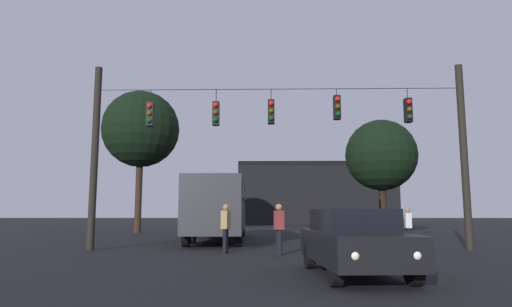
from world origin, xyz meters
TOP-DOWN VIEW (x-y plane):
  - ground_plane at (0.00, 24.50)m, footprint 168.00×168.00m
  - overhead_signal_span at (-0.02, 12.92)m, footprint 14.65×0.44m
  - city_bus at (-2.86, 18.90)m, footprint 2.87×11.07m
  - car_near_right at (1.55, 6.34)m, footprint 2.12×4.44m
  - pedestrian_crossing_left at (5.32, 14.18)m, footprint 0.28×0.38m
  - pedestrian_crossing_center at (-1.90, 11.81)m, footprint 0.34×0.42m
  - pedestrian_crossing_right at (-0.02, 11.18)m, footprint 0.36×0.42m
  - corner_building at (5.71, 52.15)m, footprint 18.71×10.38m
  - tree_left_silhouette at (-9.43, 26.85)m, footprint 5.49×5.49m
  - tree_behind_building at (6.83, 23.60)m, footprint 4.47×4.47m

SIDE VIEW (x-z plane):
  - ground_plane at x=0.00m, z-range 0.00..0.00m
  - car_near_right at x=1.55m, z-range 0.04..1.56m
  - pedestrian_crossing_left at x=5.32m, z-range 0.10..1.74m
  - pedestrian_crossing_right at x=-0.02m, z-range 0.12..1.85m
  - pedestrian_crossing_center at x=-1.90m, z-range 0.12..1.86m
  - city_bus at x=-2.86m, z-range 0.37..3.37m
  - corner_building at x=5.71m, z-range 0.00..7.38m
  - overhead_signal_span at x=-0.02m, z-range 0.56..7.80m
  - tree_behind_building at x=6.83m, z-range 1.36..8.62m
  - tree_left_silhouette at x=-9.43m, z-range 2.29..12.41m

